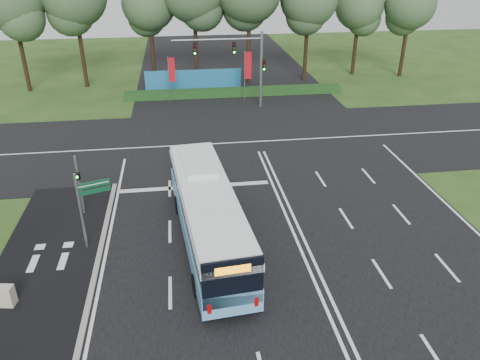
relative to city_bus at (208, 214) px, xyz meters
name	(u,v)px	position (x,y,z in m)	size (l,w,h in m)	color
ground	(289,223)	(4.61, 1.34, -1.76)	(120.00, 120.00, 0.00)	#284517
road_main	(289,223)	(4.61, 1.34, -1.74)	(20.00, 120.00, 0.04)	black
road_cross	(254,142)	(4.61, 13.34, -1.73)	(120.00, 14.00, 0.05)	black
bike_path	(43,276)	(-7.89, -1.66, -1.73)	(5.00, 18.00, 0.06)	black
kerb_strip	(96,271)	(-5.49, -1.66, -1.70)	(0.25, 18.00, 0.12)	gray
city_bus	(208,214)	(0.00, 0.00, 0.00)	(3.64, 12.33, 3.49)	#5A9FD1
pedestrian_signal	(79,183)	(-6.90, 3.94, 0.22)	(0.33, 0.42, 3.62)	gray
street_sign	(87,201)	(-5.88, 0.57, 0.89)	(1.57, 0.61, 4.23)	gray
utility_cabinet	(7,296)	(-8.88, -3.51, -1.26)	(0.59, 0.49, 0.99)	#BEB399
banner_flag_left	(171,72)	(-1.62, 24.95, 1.10)	(0.65, 0.07, 4.37)	gray
banner_flag_mid	(247,69)	(5.68, 24.26, 1.39)	(0.72, 0.09, 4.85)	gray
traffic_light_gantry	(242,59)	(4.81, 21.84, 2.91)	(8.41, 0.28, 7.00)	gray
hedge	(234,92)	(4.61, 25.84, -1.36)	(22.00, 1.20, 0.80)	#193C15
blue_hoarding	(193,80)	(0.61, 28.34, -0.66)	(10.00, 0.30, 2.20)	#1C6798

